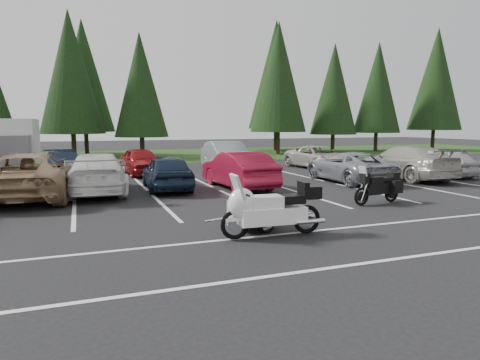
% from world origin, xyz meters
% --- Properties ---
extents(ground, '(120.00, 120.00, 0.00)m').
position_xyz_m(ground, '(0.00, 0.00, 0.00)').
color(ground, black).
rests_on(ground, ground).
extents(grass_strip, '(80.00, 16.00, 0.01)m').
position_xyz_m(grass_strip, '(0.00, 24.00, 0.01)').
color(grass_strip, '#1C3711').
rests_on(grass_strip, ground).
extents(lake_water, '(70.00, 50.00, 0.02)m').
position_xyz_m(lake_water, '(4.00, 55.00, 0.00)').
color(lake_water, gray).
rests_on(lake_water, ground).
extents(box_truck, '(2.40, 5.60, 2.90)m').
position_xyz_m(box_truck, '(-8.00, 12.50, 1.45)').
color(box_truck, silver).
rests_on(box_truck, ground).
extents(stall_markings, '(32.00, 16.00, 0.01)m').
position_xyz_m(stall_markings, '(0.00, 2.00, 0.00)').
color(stall_markings, silver).
rests_on(stall_markings, ground).
extents(conifer_4, '(4.80, 4.80, 11.17)m').
position_xyz_m(conifer_4, '(-5.00, 22.90, 6.53)').
color(conifer_4, '#332316').
rests_on(conifer_4, ground).
extents(conifer_5, '(4.14, 4.14, 9.63)m').
position_xyz_m(conifer_5, '(0.00, 21.60, 5.63)').
color(conifer_5, '#332316').
rests_on(conifer_5, ground).
extents(conifer_6, '(4.93, 4.93, 11.48)m').
position_xyz_m(conifer_6, '(12.00, 22.10, 6.71)').
color(conifer_6, '#332316').
rests_on(conifer_6, ground).
extents(conifer_7, '(4.27, 4.27, 9.94)m').
position_xyz_m(conifer_7, '(17.50, 21.80, 5.81)').
color(conifer_7, '#332316').
rests_on(conifer_7, ground).
extents(conifer_8, '(4.53, 4.53, 10.56)m').
position_xyz_m(conifer_8, '(23.00, 22.60, 6.17)').
color(conifer_8, '#332316').
rests_on(conifer_8, ground).
extents(conifer_9, '(5.19, 5.19, 12.10)m').
position_xyz_m(conifer_9, '(29.00, 21.30, 7.07)').
color(conifer_9, '#332316').
rests_on(conifer_9, ground).
extents(conifer_back_b, '(4.97, 4.97, 11.58)m').
position_xyz_m(conifer_back_b, '(-4.00, 27.50, 6.77)').
color(conifer_back_b, '#332316').
rests_on(conifer_back_b, ground).
extents(conifer_back_c, '(5.50, 5.50, 12.81)m').
position_xyz_m(conifer_back_c, '(14.00, 26.80, 7.49)').
color(conifer_back_c, '#332316').
rests_on(conifer_back_c, ground).
extents(car_near_2, '(3.12, 6.04, 1.63)m').
position_xyz_m(car_near_2, '(-6.29, 4.21, 0.81)').
color(car_near_2, '#9D7D5B').
rests_on(car_near_2, ground).
extents(car_near_3, '(2.49, 5.44, 1.54)m').
position_xyz_m(car_near_3, '(-4.06, 4.53, 0.77)').
color(car_near_3, white).
rests_on(car_near_3, ground).
extents(car_near_4, '(1.90, 4.29, 1.44)m').
position_xyz_m(car_near_4, '(-1.40, 4.53, 0.72)').
color(car_near_4, '#152236').
rests_on(car_near_4, ground).
extents(car_near_5, '(1.91, 4.70, 1.52)m').
position_xyz_m(car_near_5, '(1.46, 3.98, 0.76)').
color(car_near_5, maroon).
rests_on(car_near_5, ground).
extents(car_near_6, '(2.46, 5.02, 1.37)m').
position_xyz_m(car_near_6, '(6.88, 4.05, 0.69)').
color(car_near_6, gray).
rests_on(car_near_6, ground).
extents(car_near_7, '(2.27, 5.51, 1.60)m').
position_xyz_m(car_near_7, '(10.00, 3.92, 0.80)').
color(car_near_7, '#A9A59B').
rests_on(car_near_7, ground).
extents(car_near_8, '(1.92, 4.13, 1.37)m').
position_xyz_m(car_near_8, '(12.61, 4.10, 0.68)').
color(car_near_8, '#B3B2B7').
rests_on(car_near_8, ground).
extents(car_far_1, '(2.34, 4.87, 1.37)m').
position_xyz_m(car_far_1, '(-5.40, 9.57, 0.68)').
color(car_far_1, '#192540').
rests_on(car_far_1, ground).
extents(car_far_2, '(2.05, 4.26, 1.41)m').
position_xyz_m(car_far_2, '(-1.66, 10.13, 0.70)').
color(car_far_2, maroon).
rests_on(car_far_2, ground).
extents(car_far_3, '(1.96, 5.15, 1.68)m').
position_xyz_m(car_far_3, '(2.91, 9.65, 0.84)').
color(car_far_3, gray).
rests_on(car_far_3, ground).
extents(car_far_4, '(2.57, 4.98, 1.34)m').
position_xyz_m(car_far_4, '(8.73, 9.79, 0.67)').
color(car_far_4, '#BAB3AA').
rests_on(car_far_4, ground).
extents(touring_motorcycle, '(2.79, 0.99, 1.53)m').
position_xyz_m(touring_motorcycle, '(-0.53, -3.58, 0.76)').
color(touring_motorcycle, white).
rests_on(touring_motorcycle, ground).
extents(cargo_trailer, '(1.86, 1.40, 0.76)m').
position_xyz_m(cargo_trailer, '(-0.65, -2.80, 0.38)').
color(cargo_trailer, silver).
rests_on(cargo_trailer, ground).
extents(adventure_motorcycle, '(2.23, 1.02, 1.31)m').
position_xyz_m(adventure_motorcycle, '(4.48, -1.02, 0.65)').
color(adventure_motorcycle, black).
rests_on(adventure_motorcycle, ground).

